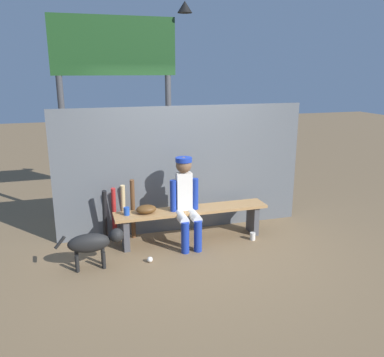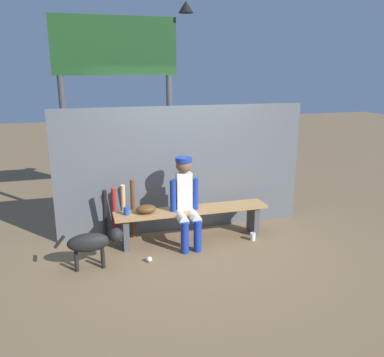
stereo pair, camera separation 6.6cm
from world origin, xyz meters
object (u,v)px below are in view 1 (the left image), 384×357
object	(u,v)px
cup_on_ground	(253,236)
cup_on_bench	(127,211)
bat_aluminum_black	(105,216)
baseball_glove	(146,209)
dugout_bench	(192,216)
dog	(94,243)
scoreboard	(119,69)
player_seated	(186,199)
baseball	(150,260)
bat_wood_dark	(133,209)
bat_aluminum_red	(114,214)
bat_wood_natural	(123,213)

from	to	relation	value
cup_on_ground	cup_on_bench	bearing A→B (deg)	171.49
bat_aluminum_black	cup_on_bench	size ratio (longest dim) A/B	7.30
baseball_glove	cup_on_ground	size ratio (longest dim) A/B	2.55
dugout_bench	cup_on_bench	size ratio (longest dim) A/B	20.22
bat_aluminum_black	dog	world-z (taller)	bat_aluminum_black
cup_on_bench	scoreboard	distance (m)	2.40
player_seated	baseball	size ratio (longest dim) A/B	16.81
dugout_bench	baseball_glove	distance (m)	0.68
bat_wood_dark	scoreboard	distance (m)	2.30
player_seated	dog	distance (m)	1.38
bat_aluminum_red	scoreboard	size ratio (longest dim) A/B	0.23
cup_on_ground	scoreboard	distance (m)	3.36
bat_wood_dark	bat_wood_natural	bearing A→B (deg)	-175.29
bat_wood_natural	dugout_bench	bearing A→B (deg)	-16.00
cup_on_ground	dugout_bench	bearing A→B (deg)	163.49
baseball	dog	world-z (taller)	dog
dugout_bench	cup_on_ground	bearing A→B (deg)	-16.51
dog	scoreboard	bearing A→B (deg)	71.96
bat_wood_dark	baseball	distance (m)	0.91
player_seated	bat_aluminum_black	xyz separation A→B (m)	(-1.09, 0.37, -0.28)
dugout_bench	cup_on_ground	world-z (taller)	dugout_bench
player_seated	bat_aluminum_black	distance (m)	1.19
bat_aluminum_red	cup_on_ground	distance (m)	2.04
bat_aluminum_black	cup_on_bench	world-z (taller)	bat_aluminum_black
bat_aluminum_red	cup_on_bench	size ratio (longest dim) A/B	7.35
bat_wood_dark	bat_aluminum_black	distance (m)	0.41
bat_aluminum_red	cup_on_ground	xyz separation A→B (m)	(1.93, -0.57, -0.35)
baseball	dog	distance (m)	0.75
dugout_bench	cup_on_ground	distance (m)	0.94
baseball	dugout_bench	bearing A→B (deg)	35.54
baseball_glove	bat_aluminum_black	bearing A→B (deg)	154.39
cup_on_ground	baseball	bearing A→B (deg)	-170.45
baseball	cup_on_bench	world-z (taller)	cup_on_bench
bat_aluminum_black	scoreboard	world-z (taller)	scoreboard
bat_wood_natural	scoreboard	xyz separation A→B (m)	(0.17, 1.21, 2.00)
bat_aluminum_red	dog	distance (m)	0.84
player_seated	bat_wood_natural	xyz separation A→B (m)	(-0.83, 0.38, -0.25)
bat_aluminum_red	cup_on_bench	world-z (taller)	bat_aluminum_red
baseball	bat_wood_natural	bearing A→B (deg)	105.86
player_seated	scoreboard	distance (m)	2.46
bat_wood_natural	cup_on_ground	distance (m)	1.91
bat_wood_dark	cup_on_ground	bearing A→B (deg)	-17.90
baseball_glove	scoreboard	world-z (taller)	scoreboard
bat_aluminum_red	baseball	bearing A→B (deg)	-67.12
bat_wood_dark	bat_aluminum_red	distance (m)	0.27
dugout_bench	bat_wood_natural	distance (m)	0.99
bat_wood_natural	cup_on_bench	size ratio (longest dim) A/B	7.74
bat_aluminum_red	dugout_bench	bearing A→B (deg)	-16.33
cup_on_ground	scoreboard	size ratio (longest dim) A/B	0.03
dugout_bench	dog	bearing A→B (deg)	-162.10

